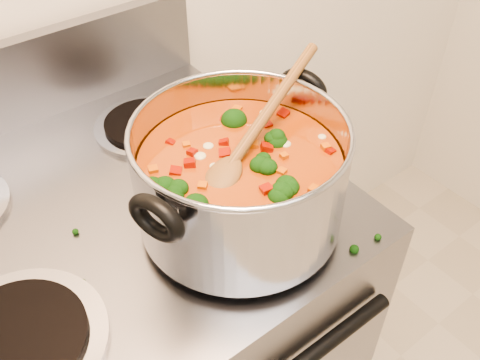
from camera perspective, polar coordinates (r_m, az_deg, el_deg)
name	(u,v)px	position (r m, az deg, el deg)	size (l,w,h in m)	color
stockpot	(240,179)	(0.75, -0.02, 0.15)	(0.36, 0.30, 0.18)	#ADADB6
wooden_spoon	(248,140)	(0.73, 0.84, 4.24)	(0.29, 0.13, 0.10)	brown
cooktop_crumbs	(228,229)	(0.80, -1.27, -5.20)	(0.37, 0.35, 0.01)	black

